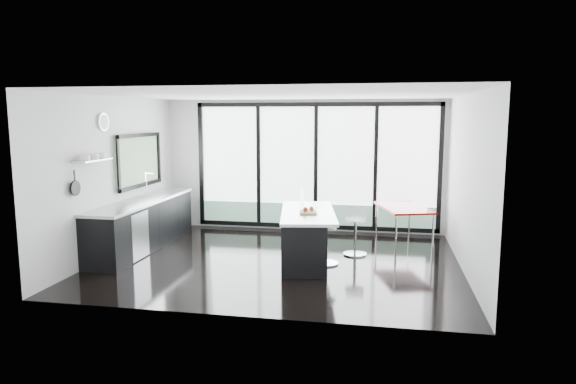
% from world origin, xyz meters
% --- Properties ---
extents(floor, '(6.00, 5.00, 0.00)m').
position_xyz_m(floor, '(0.00, 0.00, 0.00)').
color(floor, black).
rests_on(floor, ground).
extents(ceiling, '(6.00, 5.00, 0.00)m').
position_xyz_m(ceiling, '(0.00, 0.00, 2.80)').
color(ceiling, white).
rests_on(ceiling, wall_back).
extents(wall_back, '(6.00, 0.09, 2.80)m').
position_xyz_m(wall_back, '(0.27, 2.47, 1.27)').
color(wall_back, silver).
rests_on(wall_back, ground).
extents(wall_front, '(6.00, 0.00, 2.80)m').
position_xyz_m(wall_front, '(0.00, -2.50, 1.40)').
color(wall_front, silver).
rests_on(wall_front, ground).
extents(wall_left, '(0.26, 5.00, 2.80)m').
position_xyz_m(wall_left, '(-2.97, 0.27, 1.56)').
color(wall_left, silver).
rests_on(wall_left, ground).
extents(wall_right, '(0.00, 5.00, 2.80)m').
position_xyz_m(wall_right, '(3.00, 0.00, 1.40)').
color(wall_right, silver).
rests_on(wall_right, ground).
extents(counter_cabinets, '(0.69, 3.24, 1.36)m').
position_xyz_m(counter_cabinets, '(-2.67, 0.40, 0.46)').
color(counter_cabinets, black).
rests_on(counter_cabinets, floor).
extents(island, '(1.22, 2.22, 1.12)m').
position_xyz_m(island, '(0.41, 0.10, 0.44)').
color(island, black).
rests_on(island, floor).
extents(bar_stool_near, '(0.50, 0.50, 0.66)m').
position_xyz_m(bar_stool_near, '(0.81, -0.04, 0.33)').
color(bar_stool_near, silver).
rests_on(bar_stool_near, floor).
extents(bar_stool_far, '(0.42, 0.42, 0.66)m').
position_xyz_m(bar_stool_far, '(1.25, 0.64, 0.33)').
color(bar_stool_far, silver).
rests_on(bar_stool_far, floor).
extents(red_table, '(1.15, 1.54, 0.74)m').
position_xyz_m(red_table, '(2.11, 1.57, 0.37)').
color(red_table, '#8B0100').
rests_on(red_table, floor).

